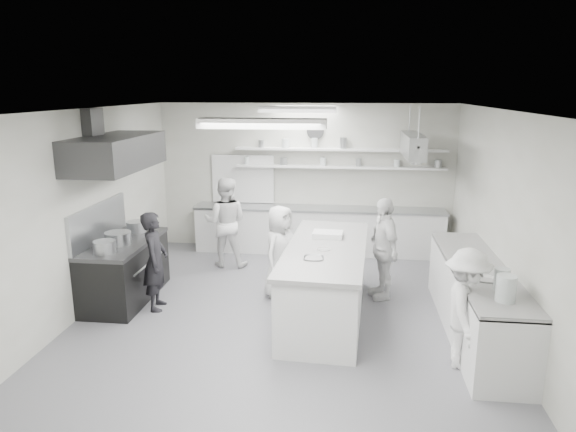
# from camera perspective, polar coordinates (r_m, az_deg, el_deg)

# --- Properties ---
(floor) EXTENTS (6.00, 7.00, 0.02)m
(floor) POSITION_cam_1_polar(r_m,az_deg,el_deg) (7.82, -0.39, -11.09)
(floor) COLOR gray
(floor) RESTS_ON ground
(ceiling) EXTENTS (6.00, 7.00, 0.02)m
(ceiling) POSITION_cam_1_polar(r_m,az_deg,el_deg) (7.09, -0.43, 11.62)
(ceiling) COLOR white
(ceiling) RESTS_ON wall_back
(wall_back) EXTENTS (6.00, 0.04, 3.00)m
(wall_back) POSITION_cam_1_polar(r_m,az_deg,el_deg) (10.72, 1.91, 4.25)
(wall_back) COLOR beige
(wall_back) RESTS_ON floor
(wall_front) EXTENTS (6.00, 0.04, 3.00)m
(wall_front) POSITION_cam_1_polar(r_m,az_deg,el_deg) (4.06, -6.68, -12.36)
(wall_front) COLOR beige
(wall_front) RESTS_ON floor
(wall_left) EXTENTS (0.04, 7.00, 3.00)m
(wall_left) POSITION_cam_1_polar(r_m,az_deg,el_deg) (8.23, -21.62, 0.32)
(wall_left) COLOR beige
(wall_left) RESTS_ON floor
(wall_right) EXTENTS (0.04, 7.00, 3.00)m
(wall_right) POSITION_cam_1_polar(r_m,az_deg,el_deg) (7.56, 22.78, -0.92)
(wall_right) COLOR beige
(wall_right) RESTS_ON floor
(stove) EXTENTS (0.80, 1.80, 0.90)m
(stove) POSITION_cam_1_polar(r_m,az_deg,el_deg) (8.68, -17.44, -5.88)
(stove) COLOR black
(stove) RESTS_ON floor
(exhaust_hood) EXTENTS (0.85, 2.00, 0.50)m
(exhaust_hood) POSITION_cam_1_polar(r_m,az_deg,el_deg) (8.26, -18.39, 6.64)
(exhaust_hood) COLOR #39393B
(exhaust_hood) RESTS_ON wall_left
(back_counter) EXTENTS (5.00, 0.60, 0.92)m
(back_counter) POSITION_cam_1_polar(r_m,az_deg,el_deg) (10.63, 3.34, -1.59)
(back_counter) COLOR silver
(back_counter) RESTS_ON floor
(shelf_lower) EXTENTS (4.20, 0.26, 0.04)m
(shelf_lower) POSITION_cam_1_polar(r_m,az_deg,el_deg) (10.52, 5.68, 5.38)
(shelf_lower) COLOR silver
(shelf_lower) RESTS_ON wall_back
(shelf_upper) EXTENTS (4.20, 0.26, 0.04)m
(shelf_upper) POSITION_cam_1_polar(r_m,az_deg,el_deg) (10.47, 5.72, 7.27)
(shelf_upper) COLOR silver
(shelf_upper) RESTS_ON wall_back
(pass_through_window) EXTENTS (1.30, 0.04, 1.00)m
(pass_through_window) POSITION_cam_1_polar(r_m,az_deg,el_deg) (10.89, -4.95, 4.09)
(pass_through_window) COLOR black
(pass_through_window) RESTS_ON wall_back
(wall_clock) EXTENTS (0.32, 0.05, 0.32)m
(wall_clock) POSITION_cam_1_polar(r_m,az_deg,el_deg) (10.55, 3.03, 9.28)
(wall_clock) COLOR white
(wall_clock) RESTS_ON wall_back
(right_counter) EXTENTS (0.74, 3.30, 0.94)m
(right_counter) POSITION_cam_1_polar(r_m,az_deg,el_deg) (7.60, 19.89, -8.77)
(right_counter) COLOR silver
(right_counter) RESTS_ON floor
(pot_rack) EXTENTS (0.30, 1.60, 0.40)m
(pot_rack) POSITION_cam_1_polar(r_m,az_deg,el_deg) (9.55, 13.52, 7.54)
(pot_rack) COLOR #A2A5A9
(pot_rack) RESTS_ON ceiling
(light_fixture_front) EXTENTS (1.30, 0.25, 0.10)m
(light_fixture_front) POSITION_cam_1_polar(r_m,az_deg,el_deg) (5.32, -2.88, 10.11)
(light_fixture_front) COLOR silver
(light_fixture_front) RESTS_ON ceiling
(light_fixture_rear) EXTENTS (1.30, 0.25, 0.10)m
(light_fixture_rear) POSITION_cam_1_polar(r_m,az_deg,el_deg) (8.89, 1.04, 11.61)
(light_fixture_rear) COLOR silver
(light_fixture_rear) RESTS_ON ceiling
(prep_island) EXTENTS (1.19, 2.84, 1.03)m
(prep_island) POSITION_cam_1_polar(r_m,az_deg,el_deg) (7.67, 4.14, -7.37)
(prep_island) COLOR silver
(prep_island) RESTS_ON floor
(stove_pot) EXTENTS (0.40, 0.40, 0.24)m
(stove_pot) POSITION_cam_1_polar(r_m,az_deg,el_deg) (8.38, -18.13, -2.48)
(stove_pot) COLOR #A2A5A9
(stove_pot) RESTS_ON stove
(cook_stove) EXTENTS (0.44, 0.60, 1.51)m
(cook_stove) POSITION_cam_1_polar(r_m,az_deg,el_deg) (8.10, -14.36, -4.80)
(cook_stove) COLOR black
(cook_stove) RESTS_ON floor
(cook_back) EXTENTS (0.84, 0.66, 1.69)m
(cook_back) POSITION_cam_1_polar(r_m,az_deg,el_deg) (9.79, -6.86, -0.68)
(cook_back) COLOR white
(cook_back) RESTS_ON floor
(cook_island_left) EXTENTS (0.73, 0.86, 1.50)m
(cook_island_left) POSITION_cam_1_polar(r_m,az_deg,el_deg) (8.32, -0.89, -3.91)
(cook_island_left) COLOR white
(cook_island_left) RESTS_ON floor
(cook_island_right) EXTENTS (0.67, 1.03, 1.64)m
(cook_island_right) POSITION_cam_1_polar(r_m,az_deg,el_deg) (8.38, 10.41, -3.51)
(cook_island_right) COLOR white
(cook_island_right) RESTS_ON floor
(cook_right) EXTENTS (0.65, 1.01, 1.48)m
(cook_right) POSITION_cam_1_polar(r_m,az_deg,el_deg) (6.61, 18.90, -9.60)
(cook_right) COLOR white
(cook_right) RESTS_ON floor
(bowl_island_a) EXTENTS (0.29, 0.29, 0.07)m
(bowl_island_a) POSITION_cam_1_polar(r_m,az_deg,el_deg) (6.97, 2.82, -4.77)
(bowl_island_a) COLOR #A2A5A9
(bowl_island_a) RESTS_ON prep_island
(bowl_island_b) EXTENTS (0.25, 0.25, 0.06)m
(bowl_island_b) POSITION_cam_1_polar(r_m,az_deg,el_deg) (7.35, 3.92, -3.82)
(bowl_island_b) COLOR silver
(bowl_island_b) RESTS_ON prep_island
(bowl_right) EXTENTS (0.32, 0.32, 0.06)m
(bowl_right) POSITION_cam_1_polar(r_m,az_deg,el_deg) (6.92, 20.78, -6.62)
(bowl_right) COLOR silver
(bowl_right) RESTS_ON right_counter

